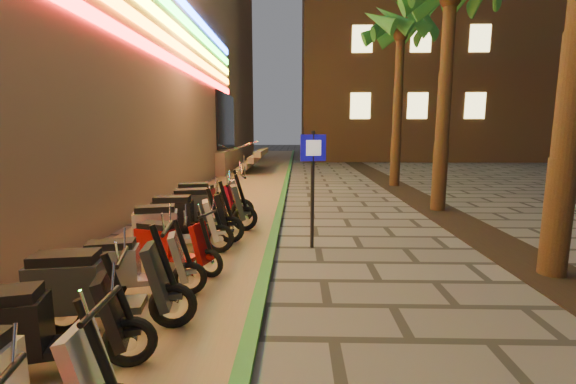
{
  "coord_description": "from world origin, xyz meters",
  "views": [
    {
      "loc": [
        -0.4,
        -3.88,
        2.24
      ],
      "look_at": [
        -0.57,
        2.67,
        1.2
      ],
      "focal_mm": 24.0,
      "sensor_mm": 36.0,
      "label": 1
    }
  ],
  "objects_px": {
    "scooter_7": "(172,228)",
    "scooter_10": "(206,201)",
    "scooter_3": "(36,328)",
    "scooter_8": "(187,217)",
    "scooter_5": "(132,267)",
    "scooter_11": "(210,198)",
    "pedestrian_sign": "(313,173)",
    "scooter_9": "(205,208)",
    "scooter_4": "(94,288)",
    "scooter_6": "(170,245)"
  },
  "relations": [
    {
      "from": "scooter_3",
      "to": "scooter_10",
      "type": "xyz_separation_m",
      "value": [
        0.11,
        6.0,
        0.07
      ]
    },
    {
      "from": "scooter_8",
      "to": "pedestrian_sign",
      "type": "bearing_deg",
      "value": -8.85
    },
    {
      "from": "scooter_6",
      "to": "scooter_11",
      "type": "distance_m",
      "value": 4.24
    },
    {
      "from": "scooter_5",
      "to": "scooter_11",
      "type": "distance_m",
      "value": 5.27
    },
    {
      "from": "scooter_6",
      "to": "scooter_9",
      "type": "relative_size",
      "value": 0.8
    },
    {
      "from": "scooter_3",
      "to": "scooter_10",
      "type": "bearing_deg",
      "value": 72.73
    },
    {
      "from": "scooter_6",
      "to": "scooter_9",
      "type": "xyz_separation_m",
      "value": [
        -0.01,
        2.36,
        0.11
      ]
    },
    {
      "from": "scooter_5",
      "to": "scooter_9",
      "type": "distance_m",
      "value": 3.4
    },
    {
      "from": "pedestrian_sign",
      "to": "scooter_4",
      "type": "height_order",
      "value": "pedestrian_sign"
    },
    {
      "from": "scooter_4",
      "to": "scooter_10",
      "type": "relative_size",
      "value": 0.95
    },
    {
      "from": "scooter_6",
      "to": "scooter_4",
      "type": "bearing_deg",
      "value": -79.7
    },
    {
      "from": "scooter_3",
      "to": "scooter_11",
      "type": "bearing_deg",
      "value": 73.82
    },
    {
      "from": "pedestrian_sign",
      "to": "scooter_7",
      "type": "height_order",
      "value": "pedestrian_sign"
    },
    {
      "from": "scooter_9",
      "to": "pedestrian_sign",
      "type": "bearing_deg",
      "value": -38.47
    },
    {
      "from": "scooter_7",
      "to": "scooter_11",
      "type": "bearing_deg",
      "value": 76.24
    },
    {
      "from": "scooter_7",
      "to": "scooter_10",
      "type": "bearing_deg",
      "value": 74.21
    },
    {
      "from": "scooter_6",
      "to": "scooter_7",
      "type": "xyz_separation_m",
      "value": [
        -0.22,
        0.78,
        0.08
      ]
    },
    {
      "from": "scooter_4",
      "to": "scooter_8",
      "type": "bearing_deg",
      "value": 79.69
    },
    {
      "from": "scooter_11",
      "to": "scooter_3",
      "type": "bearing_deg",
      "value": -77.26
    },
    {
      "from": "scooter_5",
      "to": "scooter_7",
      "type": "height_order",
      "value": "scooter_7"
    },
    {
      "from": "scooter_3",
      "to": "scooter_8",
      "type": "height_order",
      "value": "scooter_8"
    },
    {
      "from": "pedestrian_sign",
      "to": "scooter_9",
      "type": "height_order",
      "value": "pedestrian_sign"
    },
    {
      "from": "scooter_7",
      "to": "scooter_10",
      "type": "distance_m",
      "value": 2.52
    },
    {
      "from": "scooter_3",
      "to": "scooter_6",
      "type": "xyz_separation_m",
      "value": [
        0.31,
        2.7,
        -0.05
      ]
    },
    {
      "from": "scooter_6",
      "to": "scooter_9",
      "type": "distance_m",
      "value": 2.37
    },
    {
      "from": "scooter_8",
      "to": "scooter_3",
      "type": "bearing_deg",
      "value": -96.68
    },
    {
      "from": "scooter_9",
      "to": "scooter_4",
      "type": "bearing_deg",
      "value": -108.63
    },
    {
      "from": "pedestrian_sign",
      "to": "scooter_3",
      "type": "bearing_deg",
      "value": -138.54
    },
    {
      "from": "scooter_4",
      "to": "scooter_5",
      "type": "bearing_deg",
      "value": 77.19
    },
    {
      "from": "scooter_9",
      "to": "scooter_10",
      "type": "bearing_deg",
      "value": 85.59
    },
    {
      "from": "pedestrian_sign",
      "to": "scooter_6",
      "type": "xyz_separation_m",
      "value": [
        -2.31,
        -1.4,
        -1.0
      ]
    },
    {
      "from": "scooter_6",
      "to": "scooter_8",
      "type": "xyz_separation_m",
      "value": [
        -0.17,
        1.57,
        0.1
      ]
    },
    {
      "from": "scooter_3",
      "to": "scooter_6",
      "type": "height_order",
      "value": "scooter_3"
    },
    {
      "from": "scooter_9",
      "to": "scooter_11",
      "type": "bearing_deg",
      "value": 83.43
    },
    {
      "from": "scooter_4",
      "to": "scooter_10",
      "type": "xyz_separation_m",
      "value": [
        0.01,
        5.19,
        0.03
      ]
    },
    {
      "from": "scooter_9",
      "to": "scooter_5",
      "type": "bearing_deg",
      "value": -108.53
    },
    {
      "from": "scooter_11",
      "to": "pedestrian_sign",
      "type": "bearing_deg",
      "value": -34.44
    },
    {
      "from": "scooter_3",
      "to": "scooter_8",
      "type": "distance_m",
      "value": 4.28
    },
    {
      "from": "pedestrian_sign",
      "to": "scooter_4",
      "type": "distance_m",
      "value": 4.24
    },
    {
      "from": "scooter_5",
      "to": "scooter_9",
      "type": "relative_size",
      "value": 0.83
    },
    {
      "from": "scooter_7",
      "to": "scooter_8",
      "type": "bearing_deg",
      "value": 71.46
    },
    {
      "from": "scooter_10",
      "to": "scooter_6",
      "type": "bearing_deg",
      "value": -100.61
    },
    {
      "from": "pedestrian_sign",
      "to": "scooter_6",
      "type": "distance_m",
      "value": 2.88
    },
    {
      "from": "pedestrian_sign",
      "to": "scooter_9",
      "type": "xyz_separation_m",
      "value": [
        -2.32,
        0.96,
        -0.89
      ]
    },
    {
      "from": "scooter_8",
      "to": "scooter_9",
      "type": "distance_m",
      "value": 0.81
    },
    {
      "from": "scooter_4",
      "to": "scooter_7",
      "type": "height_order",
      "value": "same"
    },
    {
      "from": "scooter_3",
      "to": "pedestrian_sign",
      "type": "bearing_deg",
      "value": 41.19
    },
    {
      "from": "pedestrian_sign",
      "to": "scooter_3",
      "type": "xyz_separation_m",
      "value": [
        -2.62,
        -4.1,
        -0.95
      ]
    },
    {
      "from": "scooter_4",
      "to": "scooter_7",
      "type": "distance_m",
      "value": 2.66
    },
    {
      "from": "scooter_3",
      "to": "scooter_10",
      "type": "relative_size",
      "value": 0.87
    }
  ]
}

